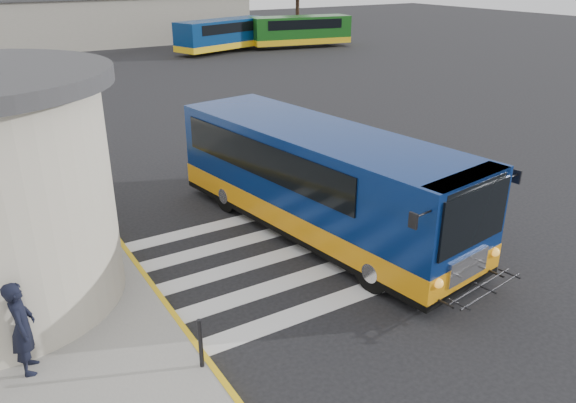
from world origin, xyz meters
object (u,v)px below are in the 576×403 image
far_bus_b (300,30)px  transit_bus (320,184)px  far_bus_a (224,34)px  pedestrian_a (22,327)px  pedestrian_b (43,294)px  bollard (201,343)px

far_bus_b → transit_bus: bearing=158.1°
transit_bus → far_bus_a: size_ratio=1.15×
far_bus_b → far_bus_a: bearing=92.0°
pedestrian_a → far_bus_a: far_bus_a is taller
transit_bus → pedestrian_b: transit_bus is taller
pedestrian_b → far_bus_a: (19.53, 32.97, 0.51)m
bollard → pedestrian_a: bearing=150.0°
far_bus_b → pedestrian_b: bearing=150.5°
bollard → far_bus_b: 42.27m
far_bus_a → far_bus_b: size_ratio=1.00×
pedestrian_a → bollard: (2.60, -1.50, -0.39)m
far_bus_a → pedestrian_b: bearing=131.3°
pedestrian_a → pedestrian_b: bearing=-13.0°
pedestrian_b → far_bus_b: (26.35, 32.01, 0.52)m
pedestrian_a → pedestrian_b: size_ratio=1.13×
far_bus_b → pedestrian_a: bearing=150.9°
far_bus_a → far_bus_b: bearing=-116.0°
pedestrian_b → pedestrian_a: bearing=-68.8°
far_bus_b → bollard: bearing=154.9°
pedestrian_a → pedestrian_b: 1.21m
transit_bus → pedestrian_b: size_ratio=6.57×
pedestrian_b → bollard: (2.09, -2.60, -0.29)m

